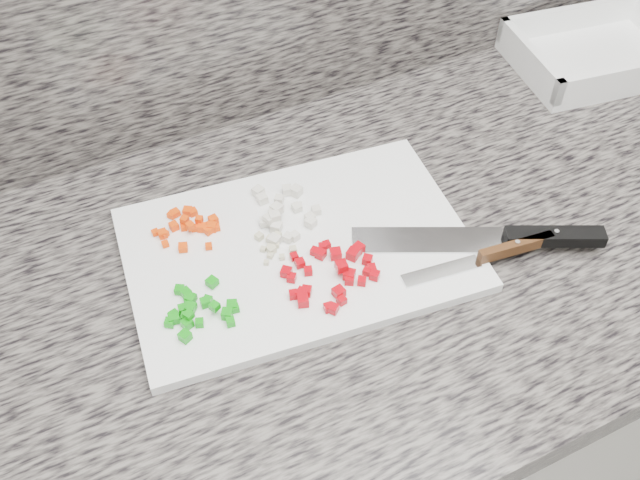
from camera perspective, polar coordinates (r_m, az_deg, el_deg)
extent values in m
cube|color=silver|center=(1.28, 3.81, -13.96)|extent=(3.92, 0.62, 0.86)
cube|color=#625D57|center=(0.91, 5.21, -0.60)|extent=(3.96, 0.64, 0.04)
cube|color=white|center=(0.87, -1.76, -0.73)|extent=(0.44, 0.32, 0.01)
cube|color=#F04105|center=(0.89, -12.36, 0.49)|extent=(0.01, 0.01, 0.01)
cube|color=#F04105|center=(0.87, -8.89, -0.49)|extent=(0.01, 0.01, 0.01)
cube|color=#F04105|center=(0.89, -8.30, 1.01)|extent=(0.01, 0.01, 0.01)
cube|color=#F04105|center=(0.89, -8.63, 1.03)|extent=(0.01, 0.01, 0.01)
cube|color=#F04105|center=(0.89, -10.84, 1.00)|extent=(0.01, 0.01, 0.01)
cube|color=#F04105|center=(0.89, -8.84, 1.16)|extent=(0.01, 0.01, 0.01)
cube|color=#F04105|center=(0.91, -11.77, 2.00)|extent=(0.01, 0.01, 0.01)
cube|color=#F04105|center=(0.91, -11.51, 2.15)|extent=(0.01, 0.01, 0.01)
cube|color=#F04105|center=(0.91, -10.13, 2.22)|extent=(0.01, 0.01, 0.01)
cube|color=#F04105|center=(0.91, -10.55, 2.28)|extent=(0.01, 0.01, 0.01)
cube|color=#F04105|center=(0.88, -12.28, -0.30)|extent=(0.01, 0.01, 0.01)
cube|color=#F04105|center=(0.88, -10.34, 1.12)|extent=(0.01, 0.01, 0.01)
cube|color=#F04105|center=(0.89, -9.99, 0.95)|extent=(0.01, 0.01, 0.01)
cube|color=#F04105|center=(0.90, -10.75, 1.44)|extent=(0.01, 0.01, 0.01)
cube|color=#F04105|center=(0.87, -10.90, -0.58)|extent=(0.01, 0.01, 0.01)
cube|color=#F04105|center=(0.89, -12.48, 0.49)|extent=(0.01, 0.01, 0.01)
cube|color=#F04105|center=(0.89, -9.42, 1.00)|extent=(0.01, 0.01, 0.01)
cube|color=#F04105|center=(0.90, -11.61, 1.09)|extent=(0.01, 0.01, 0.01)
cube|color=#F04105|center=(0.89, -10.79, 1.60)|extent=(0.01, 0.01, 0.01)
cube|color=#F04105|center=(0.88, -8.93, 0.80)|extent=(0.01, 0.01, 0.01)
cube|color=#F04105|center=(0.91, -10.32, 2.26)|extent=(0.01, 0.01, 0.01)
cube|color=#F04105|center=(0.89, -8.53, 1.59)|extent=(0.01, 0.01, 0.01)
cube|color=#F04105|center=(0.89, -13.04, 0.60)|extent=(0.01, 0.01, 0.01)
cube|color=#F04105|center=(0.89, -9.64, 1.61)|extent=(0.01, 0.01, 0.01)
cube|color=silver|center=(0.88, -4.46, 1.45)|extent=(0.01, 0.01, 0.01)
cube|color=silver|center=(0.89, -3.49, 2.49)|extent=(0.02, 0.02, 0.01)
cube|color=silver|center=(0.87, -4.03, 1.70)|extent=(0.01, 0.01, 0.01)
cube|color=silver|center=(0.92, -2.65, 4.02)|extent=(0.02, 0.02, 0.01)
cube|color=silver|center=(0.88, -3.71, 2.22)|extent=(0.01, 0.01, 0.01)
cube|color=silver|center=(0.92, -1.82, 3.93)|extent=(0.01, 0.01, 0.01)
cube|color=silver|center=(0.88, -4.13, 1.73)|extent=(0.01, 0.01, 0.01)
cube|color=silver|center=(0.90, -1.75, 2.70)|extent=(0.01, 0.01, 0.01)
cube|color=silver|center=(0.88, -0.76, 1.41)|extent=(0.02, 0.02, 0.01)
cube|color=silver|center=(0.92, -4.97, 3.90)|extent=(0.02, 0.02, 0.01)
cube|color=silver|center=(0.91, -4.66, 3.31)|extent=(0.01, 0.01, 0.01)
cube|color=silver|center=(0.90, -1.89, 2.58)|extent=(0.01, 0.01, 0.01)
cube|color=silver|center=(0.88, -3.51, 1.03)|extent=(0.02, 0.02, 0.01)
cube|color=silver|center=(0.89, -3.65, 2.07)|extent=(0.01, 0.01, 0.01)
cube|color=silver|center=(0.90, -1.96, 2.65)|extent=(0.01, 0.01, 0.01)
cube|color=silver|center=(0.90, -3.29, 3.27)|extent=(0.01, 0.01, 0.01)
cube|color=silver|center=(0.92, -1.91, 3.94)|extent=(0.02, 0.02, 0.01)
cube|color=silver|center=(0.87, -2.05, 0.30)|extent=(0.01, 0.01, 0.01)
cube|color=silver|center=(0.87, -2.54, 0.22)|extent=(0.02, 0.02, 0.01)
cube|color=silver|center=(0.90, -0.31, 2.41)|extent=(0.01, 0.01, 0.01)
cube|color=silver|center=(0.88, -3.66, 1.91)|extent=(0.01, 0.01, 0.01)
cube|color=silver|center=(0.86, -3.66, 0.01)|extent=(0.02, 0.02, 0.01)
cube|color=silver|center=(0.89, -0.82, 1.83)|extent=(0.01, 0.01, 0.01)
cube|color=#0D940F|center=(0.81, -10.30, -5.34)|extent=(0.02, 0.02, 0.01)
cube|color=#0D940F|center=(0.79, -7.17, -6.51)|extent=(0.01, 0.01, 0.01)
cube|color=#0D940F|center=(0.83, -8.63, -3.34)|extent=(0.02, 0.02, 0.01)
cube|color=#0D940F|center=(0.80, -7.45, -5.89)|extent=(0.02, 0.02, 0.01)
cube|color=#0D940F|center=(0.80, -11.94, -6.47)|extent=(0.01, 0.01, 0.01)
cube|color=#0D940F|center=(0.80, -8.43, -5.27)|extent=(0.01, 0.01, 0.01)
cube|color=#0D940F|center=(0.82, -10.32, -4.61)|extent=(0.02, 0.02, 0.01)
cube|color=#0D940F|center=(0.80, -10.70, -6.05)|extent=(0.01, 0.01, 0.01)
cube|color=#0D940F|center=(0.80, -9.61, -6.55)|extent=(0.01, 0.01, 0.01)
cube|color=#0D940F|center=(0.80, -7.06, -5.20)|extent=(0.02, 0.02, 0.01)
cube|color=#0D940F|center=(0.81, -9.18, -4.95)|extent=(0.01, 0.01, 0.01)
cube|color=#0D940F|center=(0.80, -10.47, -5.93)|extent=(0.01, 0.01, 0.01)
cube|color=#0D940F|center=(0.82, -10.42, -4.89)|extent=(0.01, 0.01, 0.01)
cube|color=#0D940F|center=(0.80, -11.61, -6.14)|extent=(0.01, 0.01, 0.01)
cube|color=#0D940F|center=(0.82, -10.68, -4.18)|extent=(0.01, 0.01, 0.01)
cube|color=#0D940F|center=(0.81, -8.99, -4.76)|extent=(0.01, 0.01, 0.01)
cube|color=#0D940F|center=(0.79, -10.74, -7.57)|extent=(0.02, 0.02, 0.01)
cube|color=#0D940F|center=(0.81, -10.93, -5.40)|extent=(0.01, 0.01, 0.01)
cube|color=#0D940F|center=(0.81, -11.59, -5.87)|extent=(0.01, 0.01, 0.01)
cube|color=#0D940F|center=(0.80, -6.81, -5.44)|extent=(0.01, 0.01, 0.01)
cube|color=#0D940F|center=(0.80, -10.59, -6.59)|extent=(0.01, 0.01, 0.01)
cube|color=#0D940F|center=(0.83, -11.18, -3.92)|extent=(0.01, 0.01, 0.01)
cube|color=#B1020C|center=(0.82, 3.37, -3.30)|extent=(0.01, 0.01, 0.01)
cube|color=#B1020C|center=(0.85, -0.41, -0.91)|extent=(0.01, 0.01, 0.01)
cube|color=#B1020C|center=(0.81, -1.08, -4.09)|extent=(0.02, 0.02, 0.01)
cube|color=#B1020C|center=(0.86, 0.52, -0.37)|extent=(0.01, 0.01, 0.01)
cube|color=#B1020C|center=(0.85, 0.06, -1.13)|extent=(0.02, 0.02, 0.01)
cube|color=#B1020C|center=(0.84, 4.15, -2.26)|extent=(0.01, 0.01, 0.01)
cube|color=#B1020C|center=(0.83, 4.39, -2.82)|extent=(0.02, 0.02, 0.01)
cube|color=#B1020C|center=(0.83, 2.36, -2.78)|extent=(0.02, 0.02, 0.01)
cube|color=#B1020C|center=(0.85, -2.09, -1.33)|extent=(0.01, 0.01, 0.01)
cube|color=#B1020C|center=(0.81, -1.47, -4.30)|extent=(0.02, 0.02, 0.01)
cube|color=#B1020C|center=(0.82, 2.37, -3.19)|extent=(0.01, 0.01, 0.01)
cube|color=#B1020C|center=(0.83, -0.96, -2.49)|extent=(0.01, 0.01, 0.01)
cube|color=#B1020C|center=(0.84, 3.81, -1.58)|extent=(0.02, 0.02, 0.01)
cube|color=#B1020C|center=(0.81, 1.51, -4.19)|extent=(0.01, 0.01, 0.01)
cube|color=#B1020C|center=(0.85, 2.65, -1.14)|extent=(0.02, 0.02, 0.01)
cube|color=#B1020C|center=(0.85, 1.26, -1.09)|extent=(0.02, 0.02, 0.01)
cube|color=#B1020C|center=(0.82, 1.72, -2.11)|extent=(0.01, 0.01, 0.01)
cube|color=#B1020C|center=(0.84, -1.62, -1.85)|extent=(0.01, 0.01, 0.01)
cube|color=#B1020C|center=(0.81, -2.15, -4.38)|extent=(0.01, 0.01, 0.01)
cube|color=#B1020C|center=(0.82, -2.29, -3.03)|extent=(0.01, 0.01, 0.01)
cube|color=#B1020C|center=(0.83, -2.72, -2.57)|extent=(0.02, 0.02, 0.01)
cube|color=#B1020C|center=(0.80, 0.68, -5.42)|extent=(0.01, 0.01, 0.01)
cube|color=#B1020C|center=(0.80, 1.74, -4.85)|extent=(0.01, 0.01, 0.01)
cube|color=#B1020C|center=(0.85, 3.09, -0.69)|extent=(0.02, 0.02, 0.01)
cube|color=#B1020C|center=(0.83, 3.77, -2.51)|extent=(0.01, 0.01, 0.01)
cube|color=#B1020C|center=(0.80, -1.37, -4.89)|extent=(0.02, 0.02, 0.01)
cube|color=#B1020C|center=(0.86, 0.20, -0.53)|extent=(0.01, 0.01, 0.01)
cube|color=#B1020C|center=(0.80, 1.07, -5.50)|extent=(0.02, 0.02, 0.01)
cube|color=beige|center=(0.84, -4.32, -1.81)|extent=(0.01, 0.01, 0.00)
cube|color=beige|center=(0.86, -3.54, -0.33)|extent=(0.01, 0.01, 0.01)
cube|color=beige|center=(0.86, -3.84, -0.57)|extent=(0.01, 0.01, 0.00)
cube|color=beige|center=(0.86, -4.04, -0.55)|extent=(0.01, 0.01, 0.01)
cube|color=beige|center=(0.85, -4.00, -1.23)|extent=(0.01, 0.01, 0.01)
cube|color=beige|center=(0.87, -4.03, 0.09)|extent=(0.01, 0.01, 0.01)
cube|color=beige|center=(0.85, -3.06, -1.37)|extent=(0.01, 0.01, 0.01)
cube|color=beige|center=(0.85, -3.92, -0.80)|extent=(0.01, 0.01, 0.01)
cube|color=beige|center=(0.87, -3.43, 0.34)|extent=(0.01, 0.01, 0.01)
cube|color=beige|center=(0.86, -3.81, -0.70)|extent=(0.01, 0.01, 0.01)
cube|color=beige|center=(0.87, -4.89, 0.29)|extent=(0.01, 0.01, 0.01)
cube|color=beige|center=(0.86, -4.58, -0.73)|extent=(0.01, 0.01, 0.01)
cube|color=beige|center=(0.85, -2.18, -0.80)|extent=(0.01, 0.01, 0.01)
cube|color=silver|center=(0.88, 8.65, -0.02)|extent=(0.18, 0.12, 0.00)
cube|color=black|center=(0.91, 18.27, 0.26)|extent=(0.12, 0.07, 0.02)
cylinder|color=silver|center=(0.90, 18.41, 0.64)|extent=(0.01, 0.01, 0.00)
cube|color=silver|center=(0.85, 9.69, -2.48)|extent=(0.10, 0.03, 0.00)
cube|color=#4E2B13|center=(0.88, 15.40, -0.56)|extent=(0.10, 0.02, 0.02)
cylinder|color=silver|center=(0.88, 15.51, -0.17)|extent=(0.01, 0.01, 0.00)
cube|color=white|center=(1.25, 21.09, 13.24)|extent=(0.28, 0.22, 0.01)
cube|color=white|center=(1.29, 19.39, 16.41)|extent=(0.26, 0.05, 0.04)
cube|color=white|center=(1.18, 23.63, 11.84)|extent=(0.26, 0.05, 0.04)
cube|color=white|center=(1.17, 16.42, 13.66)|extent=(0.04, 0.18, 0.04)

